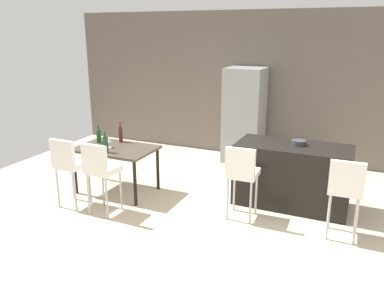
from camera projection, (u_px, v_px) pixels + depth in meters
ground_plane at (259, 222)px, 5.33m from camera, size 10.00×10.00×0.00m
back_wall at (302, 88)px, 7.45m from camera, size 10.00×0.12×2.90m
kitchen_island at (292, 175)px, 5.75m from camera, size 1.63×0.76×0.92m
bar_chair_left at (242, 171)px, 5.23m from camera, size 0.41×0.41×1.05m
bar_chair_middle at (346, 186)px, 4.71m from camera, size 0.41×0.41×1.05m
dining_table at (116, 152)px, 6.16m from camera, size 1.23×0.81×0.74m
dining_chair_near at (69, 162)px, 5.59m from camera, size 0.40×0.40×1.05m
dining_chair_far at (100, 167)px, 5.38m from camera, size 0.41×0.41×1.05m
wine_bottle_near at (105, 144)px, 5.87m from camera, size 0.08×0.08×0.33m
wine_bottle_end at (99, 136)px, 6.37m from camera, size 0.07×0.07×0.29m
wine_bottle_inner at (121, 134)px, 6.41m from camera, size 0.06×0.06×0.33m
wine_glass_left at (109, 140)px, 6.10m from camera, size 0.07×0.07×0.17m
refrigerator at (244, 115)px, 7.60m from camera, size 0.72×0.68×1.84m
fruit_bowl at (299, 143)px, 5.63m from camera, size 0.21×0.21×0.07m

